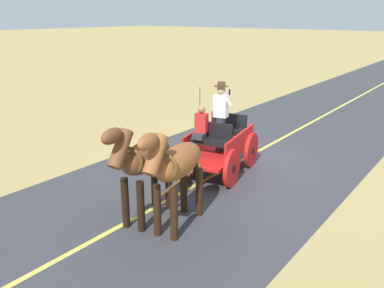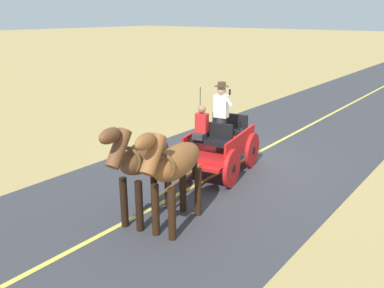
# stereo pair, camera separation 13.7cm
# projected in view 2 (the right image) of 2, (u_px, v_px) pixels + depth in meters

# --- Properties ---
(ground_plane) EXTENTS (200.00, 200.00, 0.00)m
(ground_plane) POSITION_uv_depth(u_px,v_px,m) (239.00, 163.00, 11.50)
(ground_plane) COLOR tan
(road_surface) EXTENTS (6.45, 160.00, 0.01)m
(road_surface) POSITION_uv_depth(u_px,v_px,m) (239.00, 163.00, 11.49)
(road_surface) COLOR #38383D
(road_surface) RESTS_ON ground
(road_centre_stripe) EXTENTS (0.12, 160.00, 0.00)m
(road_centre_stripe) POSITION_uv_depth(u_px,v_px,m) (239.00, 163.00, 11.49)
(road_centre_stripe) COLOR #DBCC4C
(road_centre_stripe) RESTS_ON road_surface
(horse_drawn_carriage) EXTENTS (1.87, 4.51, 2.50)m
(horse_drawn_carriage) POSITION_uv_depth(u_px,v_px,m) (219.00, 144.00, 10.52)
(horse_drawn_carriage) COLOR red
(horse_drawn_carriage) RESTS_ON ground
(horse_near_side) EXTENTS (0.84, 2.15, 2.21)m
(horse_near_side) POSITION_uv_depth(u_px,v_px,m) (175.00, 165.00, 7.64)
(horse_near_side) COLOR brown
(horse_near_side) RESTS_ON ground
(horse_off_side) EXTENTS (0.84, 2.15, 2.21)m
(horse_off_side) POSITION_uv_depth(u_px,v_px,m) (142.00, 159.00, 7.95)
(horse_off_side) COLOR brown
(horse_off_side) RESTS_ON ground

